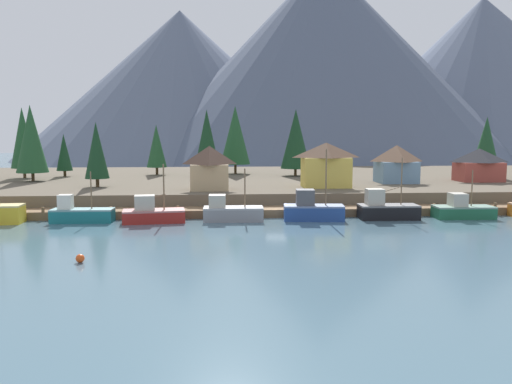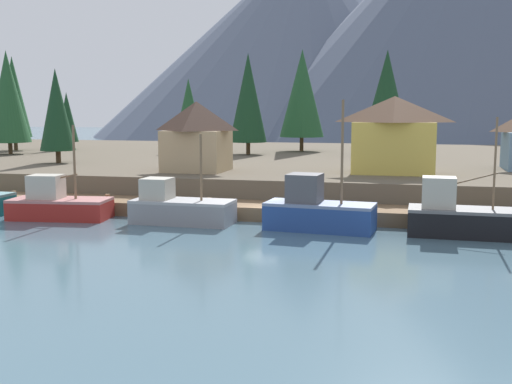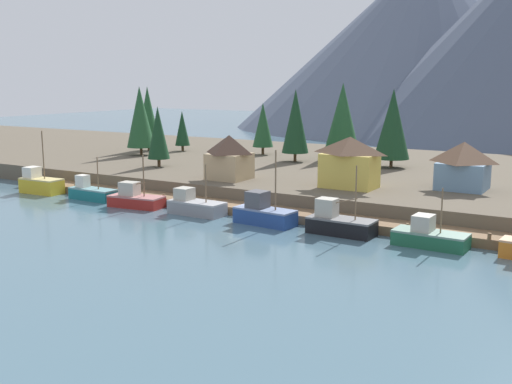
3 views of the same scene
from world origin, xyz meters
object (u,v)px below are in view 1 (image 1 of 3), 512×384
(conifer_mid_right, at_px, (64,152))
(conifer_far_left, at_px, (23,138))
(conifer_far_right, at_px, (296,139))
(house_red, at_px, (479,164))
(house_tan, at_px, (210,167))
(conifer_back_left, at_px, (235,135))
(fishing_boat_teal, at_px, (81,214))
(fishing_boat_green, at_px, (462,210))
(conifer_near_right, at_px, (207,139))
(fishing_boat_red, at_px, (152,213))
(conifer_mid_left, at_px, (156,146))
(channel_buoy, at_px, (80,258))
(conifer_back_right, at_px, (31,139))
(house_blue, at_px, (396,163))
(house_yellow, at_px, (326,164))
(conifer_centre, at_px, (486,144))
(fishing_boat_blue, at_px, (312,210))
(fishing_boat_black, at_px, (386,209))
(conifer_near_left, at_px, (96,150))
(fishing_boat_grey, at_px, (231,212))

(conifer_mid_right, distance_m, conifer_far_left, 7.25)
(conifer_far_right, bearing_deg, house_red, -24.58)
(house_tan, distance_m, conifer_far_right, 27.79)
(conifer_back_left, bearing_deg, fishing_boat_teal, -115.79)
(fishing_boat_green, relative_size, conifer_near_right, 0.59)
(fishing_boat_red, xyz_separation_m, conifer_mid_right, (-20.28, 36.27, 5.85))
(fishing_boat_red, height_order, conifer_mid_left, conifer_mid_left)
(fishing_boat_teal, distance_m, house_red, 62.69)
(house_tan, xyz_separation_m, conifer_far_right, (15.49, 22.78, 3.70))
(fishing_boat_red, distance_m, channel_buoy, 19.27)
(conifer_far_right, bearing_deg, conifer_back_right, -170.27)
(fishing_boat_teal, height_order, house_tan, house_tan)
(house_red, distance_m, conifer_mid_right, 72.23)
(fishing_boat_teal, distance_m, house_blue, 48.87)
(house_yellow, distance_m, conifer_near_right, 26.46)
(house_red, relative_size, house_tan, 1.18)
(channel_buoy, bearing_deg, fishing_boat_teal, 104.21)
(fishing_boat_green, xyz_separation_m, conifer_back_right, (-60.42, 26.86, 8.45))
(channel_buoy, bearing_deg, conifer_centre, 39.27)
(fishing_boat_blue, relative_size, house_tan, 1.39)
(conifer_near_right, height_order, conifer_far_right, conifer_far_right)
(conifer_back_right, relative_size, conifer_far_left, 1.01)
(conifer_far_right, bearing_deg, channel_buoy, -115.27)
(conifer_back_right, bearing_deg, conifer_centre, 1.44)
(conifer_mid_right, xyz_separation_m, conifer_far_right, (42.28, -1.40, 2.43))
(conifer_mid_right, height_order, conifer_back_left, conifer_back_left)
(fishing_boat_green, distance_m, house_red, 25.44)
(fishing_boat_black, bearing_deg, fishing_boat_green, 0.86)
(conifer_near_right, relative_size, conifer_mid_left, 1.28)
(house_red, relative_size, conifer_back_right, 0.58)
(house_yellow, distance_m, conifer_near_left, 33.63)
(conifer_back_right, bearing_deg, conifer_far_right, 9.73)
(conifer_mid_right, distance_m, conifer_centre, 76.05)
(fishing_boat_red, bearing_deg, house_tan, 54.83)
(conifer_near_right, bearing_deg, fishing_boat_green, -46.12)
(fishing_boat_grey, bearing_deg, fishing_boat_black, 1.23)
(house_tan, distance_m, conifer_near_right, 21.73)
(conifer_mid_left, distance_m, channel_buoy, 58.69)
(fishing_boat_teal, bearing_deg, house_blue, 25.50)
(house_yellow, relative_size, conifer_mid_right, 0.92)
(conifer_back_left, distance_m, conifer_far_left, 38.17)
(fishing_boat_teal, xyz_separation_m, fishing_boat_grey, (17.60, -0.24, 0.07))
(house_yellow, height_order, conifer_near_right, conifer_near_right)
(fishing_boat_red, bearing_deg, conifer_far_left, 121.41)
(fishing_boat_blue, relative_size, house_red, 1.18)
(house_tan, height_order, conifer_near_left, conifer_near_left)
(house_tan, height_order, conifer_back_right, conifer_back_right)
(conifer_centre, bearing_deg, fishing_boat_black, -133.58)
(fishing_boat_grey, xyz_separation_m, conifer_far_left, (-35.64, 33.08, 8.51))
(conifer_near_right, xyz_separation_m, conifer_mid_right, (-25.98, 2.78, -2.40))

